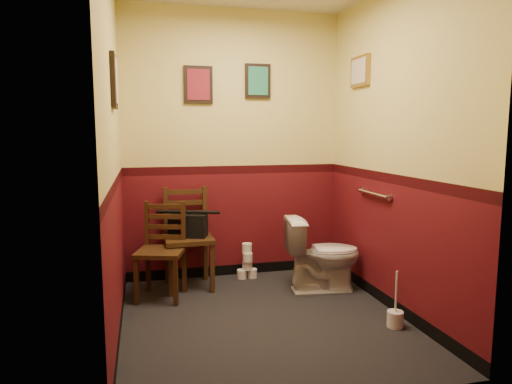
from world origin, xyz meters
TOP-DOWN VIEW (x-y plane):
  - floor at (0.00, 0.00)m, footprint 2.20×2.40m
  - wall_back at (0.00, 1.20)m, footprint 2.20×0.00m
  - wall_front at (0.00, -1.20)m, footprint 2.20×0.00m
  - wall_left at (-1.10, 0.00)m, footprint 0.00×2.40m
  - wall_right at (1.10, 0.00)m, footprint 0.00×2.40m
  - grab_bar at (1.07, 0.25)m, footprint 0.05×0.56m
  - framed_print_back_a at (-0.35, 1.18)m, footprint 0.28×0.04m
  - framed_print_back_b at (0.25, 1.18)m, footprint 0.26×0.04m
  - framed_print_left at (-1.08, 0.10)m, footprint 0.04×0.30m
  - framed_print_right at (1.08, 0.60)m, footprint 0.04×0.34m
  - toilet at (0.72, 0.54)m, footprint 0.74×0.47m
  - toilet_brush at (0.95, -0.38)m, footprint 0.12×0.12m
  - chair_left at (-0.76, 0.72)m, footprint 0.50×0.50m
  - chair_right at (-0.50, 0.95)m, footprint 0.46×0.46m
  - handbag at (-0.50, 0.91)m, footprint 0.39×0.28m
  - tp_stack at (0.10, 1.05)m, footprint 0.21×0.13m

SIDE VIEW (x-z plane):
  - floor at x=0.00m, z-range 0.00..0.00m
  - toilet_brush at x=0.95m, z-range -0.15..0.29m
  - tp_stack at x=0.10m, z-range -0.03..0.34m
  - toilet at x=0.72m, z-range 0.00..0.69m
  - chair_left at x=-0.76m, z-range 0.00..0.86m
  - chair_right at x=-0.50m, z-range 0.00..0.96m
  - handbag at x=-0.50m, z-range 0.48..0.74m
  - grab_bar at x=1.07m, z-range 0.92..0.98m
  - wall_back at x=0.00m, z-range 0.00..2.70m
  - wall_front at x=0.00m, z-range 0.00..2.70m
  - wall_left at x=-1.10m, z-range 0.00..2.70m
  - wall_right at x=1.10m, z-range 0.00..2.70m
  - framed_print_left at x=-1.08m, z-range 1.66..2.04m
  - framed_print_back_a at x=-0.35m, z-range 1.77..2.13m
  - framed_print_back_b at x=0.25m, z-range 1.83..2.17m
  - framed_print_right at x=1.08m, z-range 1.91..2.19m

